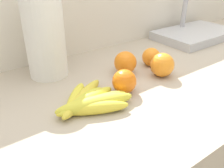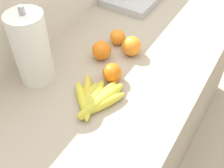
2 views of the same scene
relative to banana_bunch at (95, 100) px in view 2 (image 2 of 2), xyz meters
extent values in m
plane|color=beige|center=(0.29, 0.04, -0.91)|extent=(6.00, 6.00, 0.00)
cube|color=#ADA08C|center=(0.29, 0.04, -0.47)|extent=(1.95, 0.67, 0.89)
cube|color=silver|center=(0.29, 0.40, -0.26)|extent=(2.35, 0.06, 1.30)
ellipsoid|color=yellow|center=(0.00, -0.03, 0.00)|extent=(0.18, 0.11, 0.04)
ellipsoid|color=gold|center=(0.01, -0.02, 0.00)|extent=(0.22, 0.09, 0.04)
ellipsoid|color=gold|center=(0.01, -0.01, 0.00)|extent=(0.21, 0.05, 0.04)
ellipsoid|color=gold|center=(0.00, 0.01, 0.00)|extent=(0.19, 0.08, 0.04)
ellipsoid|color=gold|center=(-0.01, 0.01, 0.00)|extent=(0.17, 0.09, 0.04)
ellipsoid|color=gold|center=(0.00, 0.03, 0.00)|extent=(0.20, 0.15, 0.04)
ellipsoid|color=gold|center=(-0.02, 0.03, 0.00)|extent=(0.14, 0.15, 0.03)
sphere|color=orange|center=(0.30, 0.02, 0.02)|extent=(0.08, 0.08, 0.08)
sphere|color=orange|center=(0.13, 0.01, 0.02)|extent=(0.07, 0.07, 0.07)
sphere|color=orange|center=(0.22, 0.11, 0.02)|extent=(0.08, 0.08, 0.08)
sphere|color=orange|center=(0.33, 0.11, 0.02)|extent=(0.07, 0.07, 0.07)
cylinder|color=white|center=(0.00, 0.26, 0.12)|extent=(0.13, 0.13, 0.27)
cylinder|color=gray|center=(0.00, 0.26, 0.13)|extent=(0.02, 0.02, 0.30)
camera|label=1|loc=(-0.27, -0.48, 0.35)|focal=38.93mm
camera|label=2|loc=(-0.50, -0.38, 0.71)|focal=44.21mm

